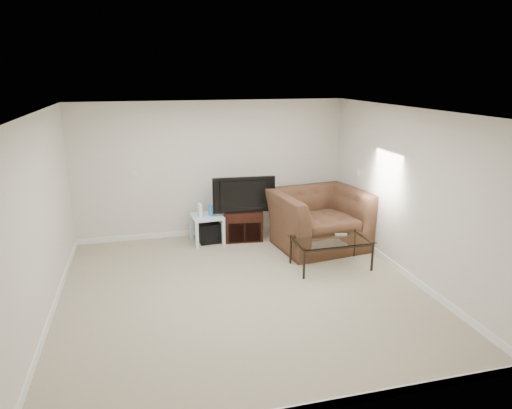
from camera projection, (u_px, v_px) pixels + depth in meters
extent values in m
plane|color=tan|center=(243.00, 291.00, 6.44)|extent=(5.00, 5.00, 0.00)
plane|color=white|center=(241.00, 111.00, 5.75)|extent=(5.00, 5.00, 0.00)
cube|color=silver|center=(212.00, 169.00, 8.42)|extent=(5.00, 0.02, 2.50)
cube|color=silver|center=(40.00, 220.00, 5.50)|extent=(0.02, 5.00, 2.50)
cube|color=silver|center=(408.00, 194.00, 6.69)|extent=(0.02, 5.00, 2.50)
cube|color=white|center=(134.00, 173.00, 8.08)|extent=(0.12, 0.02, 0.12)
cube|color=white|center=(358.00, 172.00, 8.18)|extent=(0.02, 0.09, 0.13)
cube|color=white|center=(362.00, 228.00, 8.16)|extent=(0.02, 0.08, 0.12)
cube|color=black|center=(243.00, 215.00, 8.30)|extent=(0.41, 0.31, 0.05)
imported|color=black|center=(243.00, 193.00, 8.19)|extent=(1.05, 0.28, 0.65)
cube|color=black|center=(209.00, 232.00, 8.28)|extent=(0.40, 0.40, 0.37)
cube|color=white|center=(200.00, 210.00, 8.07)|extent=(0.06, 0.17, 0.23)
cube|color=#337FCC|center=(210.00, 210.00, 8.13)|extent=(0.06, 0.15, 0.20)
imported|color=#54351E|center=(319.00, 210.00, 7.95)|extent=(1.65, 1.19, 1.34)
cube|color=#B2B2B7|center=(341.00, 234.00, 7.27)|extent=(0.20, 0.09, 0.02)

